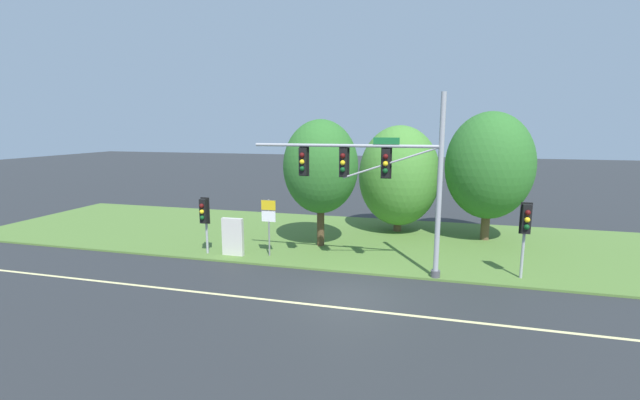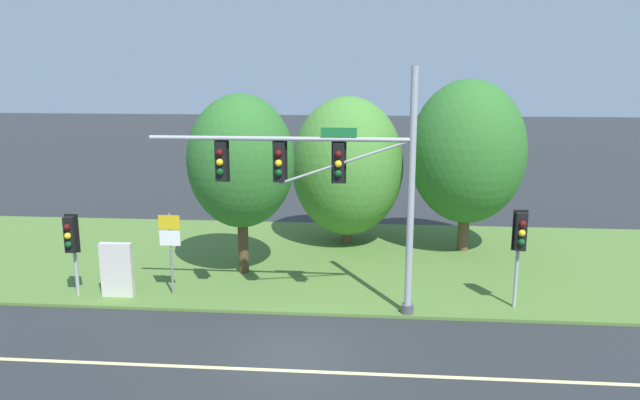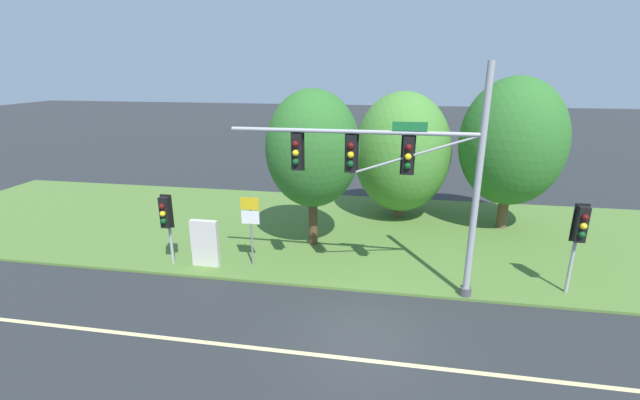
{
  "view_description": "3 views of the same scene",
  "coord_description": "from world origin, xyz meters",
  "px_view_note": "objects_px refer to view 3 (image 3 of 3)",
  "views": [
    {
      "loc": [
        3.12,
        -15.53,
        6.51
      ],
      "look_at": [
        -1.98,
        3.6,
        3.09
      ],
      "focal_mm": 24.0,
      "sensor_mm": 36.0,
      "label": 1
    },
    {
      "loc": [
        2.18,
        -16.2,
        7.99
      ],
      "look_at": [
        0.42,
        4.65,
        3.35
      ],
      "focal_mm": 35.0,
      "sensor_mm": 36.0,
      "label": 2
    },
    {
      "loc": [
        0.68,
        -11.14,
        7.71
      ],
      "look_at": [
        -1.78,
        3.01,
        3.21
      ],
      "focal_mm": 24.0,
      "sensor_mm": 36.0,
      "label": 3
    }
  ],
  "objects_px": {
    "pedestrian_signal_near_kerb": "(580,230)",
    "tree_nearest_road": "(313,149)",
    "route_sign_post": "(251,220)",
    "info_kiosk": "(205,243)",
    "traffic_signal_mast": "(399,168)",
    "pedestrian_signal_further_along": "(166,216)",
    "tree_left_of_mast": "(402,152)",
    "tree_behind_signpost": "(512,142)"
  },
  "relations": [
    {
      "from": "traffic_signal_mast",
      "to": "tree_left_of_mast",
      "type": "height_order",
      "value": "traffic_signal_mast"
    },
    {
      "from": "pedestrian_signal_further_along",
      "to": "tree_nearest_road",
      "type": "bearing_deg",
      "value": 30.66
    },
    {
      "from": "pedestrian_signal_near_kerb",
      "to": "tree_left_of_mast",
      "type": "height_order",
      "value": "tree_left_of_mast"
    },
    {
      "from": "traffic_signal_mast",
      "to": "pedestrian_signal_near_kerb",
      "type": "xyz_separation_m",
      "value": [
        6.04,
        0.68,
        -2.05
      ]
    },
    {
      "from": "route_sign_post",
      "to": "pedestrian_signal_near_kerb",
      "type": "bearing_deg",
      "value": -1.74
    },
    {
      "from": "tree_left_of_mast",
      "to": "info_kiosk",
      "type": "relative_size",
      "value": 3.41
    },
    {
      "from": "pedestrian_signal_near_kerb",
      "to": "route_sign_post",
      "type": "relative_size",
      "value": 1.15
    },
    {
      "from": "tree_behind_signpost",
      "to": "info_kiosk",
      "type": "height_order",
      "value": "tree_behind_signpost"
    },
    {
      "from": "tree_nearest_road",
      "to": "tree_left_of_mast",
      "type": "distance_m",
      "value": 5.83
    },
    {
      "from": "tree_behind_signpost",
      "to": "tree_left_of_mast",
      "type": "bearing_deg",
      "value": 171.54
    },
    {
      "from": "traffic_signal_mast",
      "to": "tree_nearest_road",
      "type": "xyz_separation_m",
      "value": [
        -3.56,
        3.57,
        -0.17
      ]
    },
    {
      "from": "pedestrian_signal_further_along",
      "to": "info_kiosk",
      "type": "height_order",
      "value": "pedestrian_signal_further_along"
    },
    {
      "from": "info_kiosk",
      "to": "traffic_signal_mast",
      "type": "bearing_deg",
      "value": -5.26
    },
    {
      "from": "pedestrian_signal_near_kerb",
      "to": "pedestrian_signal_further_along",
      "type": "xyz_separation_m",
      "value": [
        -14.82,
        -0.2,
        -0.33
      ]
    },
    {
      "from": "pedestrian_signal_near_kerb",
      "to": "route_sign_post",
      "type": "bearing_deg",
      "value": 178.26
    },
    {
      "from": "tree_behind_signpost",
      "to": "pedestrian_signal_near_kerb",
      "type": "bearing_deg",
      "value": -82.88
    },
    {
      "from": "pedestrian_signal_near_kerb",
      "to": "traffic_signal_mast",
      "type": "bearing_deg",
      "value": -173.58
    },
    {
      "from": "tree_nearest_road",
      "to": "tree_behind_signpost",
      "type": "distance_m",
      "value": 9.5
    },
    {
      "from": "traffic_signal_mast",
      "to": "tree_left_of_mast",
      "type": "relative_size",
      "value": 1.29
    },
    {
      "from": "pedestrian_signal_near_kerb",
      "to": "pedestrian_signal_further_along",
      "type": "distance_m",
      "value": 14.82
    },
    {
      "from": "info_kiosk",
      "to": "pedestrian_signal_further_along",
      "type": "bearing_deg",
      "value": -172.15
    },
    {
      "from": "traffic_signal_mast",
      "to": "tree_behind_signpost",
      "type": "bearing_deg",
      "value": 54.03
    },
    {
      "from": "tree_left_of_mast",
      "to": "tree_behind_signpost",
      "type": "height_order",
      "value": "tree_behind_signpost"
    },
    {
      "from": "tree_nearest_road",
      "to": "pedestrian_signal_further_along",
      "type": "bearing_deg",
      "value": -149.34
    },
    {
      "from": "traffic_signal_mast",
      "to": "tree_left_of_mast",
      "type": "bearing_deg",
      "value": 88.5
    },
    {
      "from": "pedestrian_signal_near_kerb",
      "to": "tree_nearest_road",
      "type": "relative_size",
      "value": 0.49
    },
    {
      "from": "pedestrian_signal_near_kerb",
      "to": "tree_behind_signpost",
      "type": "distance_m",
      "value": 6.81
    },
    {
      "from": "pedestrian_signal_further_along",
      "to": "info_kiosk",
      "type": "bearing_deg",
      "value": 7.85
    },
    {
      "from": "pedestrian_signal_near_kerb",
      "to": "pedestrian_signal_further_along",
      "type": "bearing_deg",
      "value": -179.23
    },
    {
      "from": "route_sign_post",
      "to": "info_kiosk",
      "type": "relative_size",
      "value": 1.51
    },
    {
      "from": "traffic_signal_mast",
      "to": "info_kiosk",
      "type": "distance_m",
      "value": 8.18
    },
    {
      "from": "pedestrian_signal_near_kerb",
      "to": "info_kiosk",
      "type": "relative_size",
      "value": 1.73
    },
    {
      "from": "pedestrian_signal_near_kerb",
      "to": "tree_left_of_mast",
      "type": "distance_m",
      "value": 9.37
    },
    {
      "from": "tree_nearest_road",
      "to": "tree_behind_signpost",
      "type": "relative_size",
      "value": 0.94
    },
    {
      "from": "tree_behind_signpost",
      "to": "info_kiosk",
      "type": "distance_m",
      "value": 14.54
    },
    {
      "from": "traffic_signal_mast",
      "to": "tree_nearest_road",
      "type": "bearing_deg",
      "value": 134.93
    },
    {
      "from": "tree_left_of_mast",
      "to": "tree_behind_signpost",
      "type": "relative_size",
      "value": 0.9
    },
    {
      "from": "route_sign_post",
      "to": "tree_left_of_mast",
      "type": "xyz_separation_m",
      "value": [
        5.76,
        6.91,
        1.53
      ]
    },
    {
      "from": "pedestrian_signal_near_kerb",
      "to": "info_kiosk",
      "type": "distance_m",
      "value": 13.47
    },
    {
      "from": "tree_behind_signpost",
      "to": "info_kiosk",
      "type": "bearing_deg",
      "value": -152.6
    },
    {
      "from": "traffic_signal_mast",
      "to": "route_sign_post",
      "type": "xyz_separation_m",
      "value": [
        -5.55,
        1.03,
        -2.55
      ]
    },
    {
      "from": "pedestrian_signal_near_kerb",
      "to": "info_kiosk",
      "type": "bearing_deg",
      "value": -179.99
    }
  ]
}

